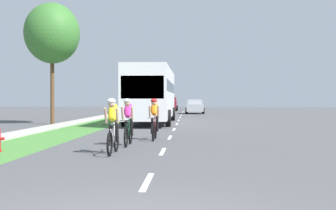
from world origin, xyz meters
name	(u,v)px	position (x,y,z in m)	size (l,w,h in m)	color
ground_plane	(176,126)	(0.00, 20.00, 0.00)	(120.00, 120.00, 0.00)	#4C4C4F
grass_verge	(93,125)	(-4.88, 20.00, 0.00)	(2.40, 70.00, 0.01)	#478438
sidewalk_concrete	(62,125)	(-6.77, 20.00, 0.00)	(1.39, 70.00, 0.10)	#B2ADA3
lane_markings_center	(178,122)	(0.00, 24.00, 0.00)	(0.12, 53.13, 0.01)	white
cyclist_lead	(113,125)	(-1.37, 7.02, 0.81)	(0.42, 1.72, 1.58)	black
cyclist_trailing	(128,121)	(-1.25, 9.21, 0.81)	(0.42, 1.72, 1.58)	black
cyclist_distant	(154,119)	(-0.54, 11.21, 0.81)	(0.42, 1.72, 1.58)	black
bus_white	(152,93)	(-1.65, 22.90, 1.98)	(2.78, 11.60, 3.48)	silver
sedan_silver	(195,106)	(1.37, 41.21, 0.77)	(1.98, 4.30, 1.52)	#A5A8AD
suv_maroon	(170,104)	(-1.88, 52.58, 0.95)	(2.15, 4.70, 1.79)	maroon
street_tree_near	(52,34)	(-7.63, 20.94, 5.58)	(3.37, 3.37, 7.46)	brown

